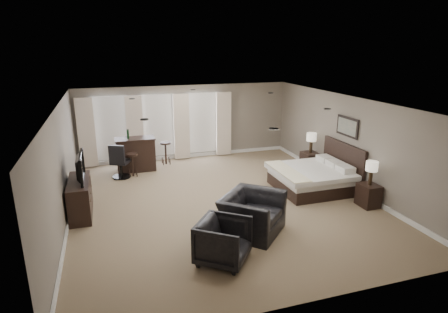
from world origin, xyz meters
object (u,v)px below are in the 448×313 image
object	(u,v)px
bed	(309,168)
lamp_far	(311,143)
tv	(78,178)
nightstand_near	(368,195)
bar_stool_right	(166,153)
armchair_far	(223,239)
armchair_near	(252,208)
bar_stool_left	(133,165)
lamp_near	(371,173)
dresser	(80,198)
desk_chair	(120,161)
nightstand_far	(310,162)
bar_counter	(136,154)

from	to	relation	value
bed	lamp_far	size ratio (longest dim) A/B	3.14
bed	tv	size ratio (longest dim) A/B	1.79
nightstand_near	bar_stool_right	xyz separation A→B (m)	(-4.33, 5.06, 0.10)
nightstand_near	armchair_far	xyz separation A→B (m)	(-4.27, -1.31, 0.17)
armchair_near	bar_stool_left	distance (m)	5.01
bar_stool_left	bed	bearing A→B (deg)	-30.00
lamp_near	armchair_far	bearing A→B (deg)	-162.96
dresser	desk_chair	xyz separation A→B (m)	(1.06, 2.41, 0.11)
nightstand_near	armchair_near	size ratio (longest dim) A/B	0.44
bar_stool_right	armchair_near	bearing A→B (deg)	-79.54
nightstand_far	lamp_far	world-z (taller)	lamp_far
dresser	tv	xyz separation A→B (m)	(0.00, 0.00, 0.51)
lamp_far	armchair_near	bearing A→B (deg)	-135.34
bed	armchair_near	bearing A→B (deg)	-143.00
bar_stool_left	dresser	bearing A→B (deg)	-120.04
lamp_near	lamp_far	world-z (taller)	lamp_far
armchair_far	dresser	bearing A→B (deg)	78.93
nightstand_near	desk_chair	world-z (taller)	desk_chair
nightstand_near	dresser	size ratio (longest dim) A/B	0.38
bed	bar_stool_right	size ratio (longest dim) A/B	2.61
nightstand_near	bar_counter	distance (m)	7.11
dresser	bar_stool_right	bearing A→B (deg)	52.44
tv	nightstand_far	bearing A→B (deg)	-80.04
lamp_near	dresser	distance (m)	7.14
dresser	armchair_far	bearing A→B (deg)	-48.49
bed	armchair_far	distance (m)	4.37
dresser	armchair_near	size ratio (longest dim) A/B	1.14
lamp_near	nightstand_near	bearing A→B (deg)	0.00
nightstand_near	desk_chair	distance (m)	7.16
tv	desk_chair	distance (m)	2.66
tv	bar_counter	size ratio (longest dim) A/B	0.90
nightstand_far	armchair_far	xyz separation A→B (m)	(-4.27, -4.21, 0.15)
nightstand_near	armchair_near	xyz separation A→B (m)	(-3.32, -0.38, 0.29)
bar_counter	desk_chair	distance (m)	0.77
bed	dresser	bearing A→B (deg)	177.77
lamp_far	bar_stool_left	world-z (taller)	lamp_far
bed	armchair_far	size ratio (longest dim) A/B	2.19
nightstand_far	bar_counter	xyz separation A→B (m)	(-5.35, 1.77, 0.24)
bar_stool_right	dresser	bearing A→B (deg)	-127.56
nightstand_near	bar_stool_right	size ratio (longest dim) A/B	0.75
tv	bar_stool_right	world-z (taller)	tv
lamp_far	lamp_near	bearing A→B (deg)	-90.00
lamp_far	armchair_near	size ratio (longest dim) A/B	0.49
armchair_near	bar_counter	distance (m)	5.45
nightstand_far	bar_counter	world-z (taller)	bar_counter
bed	bar_counter	size ratio (longest dim) A/B	1.61
bar_counter	bar_stool_right	distance (m)	1.11
bed	lamp_far	world-z (taller)	bed
lamp_far	bed	bearing A→B (deg)	-121.54
bar_counter	desk_chair	bearing A→B (deg)	-131.40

